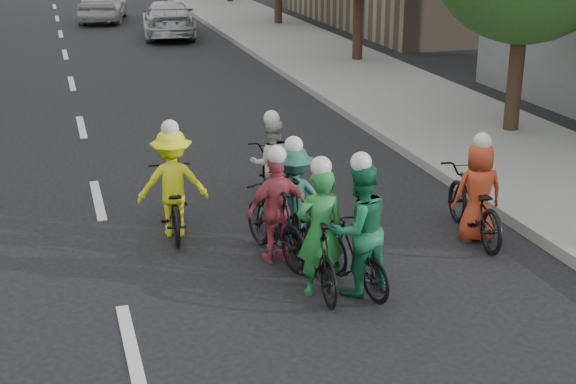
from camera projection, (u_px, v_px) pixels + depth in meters
name	position (u px, v px, depth m)	size (l,w,h in m)	color
ground	(131.00, 347.00, 8.90)	(120.00, 120.00, 0.00)	black
sidewalk_right	(409.00, 101.00, 20.08)	(4.00, 80.00, 0.15)	gray
curb_right	(336.00, 105.00, 19.55)	(0.18, 80.00, 0.18)	#999993
cyclist_0	(271.00, 171.00, 13.04)	(0.86, 1.84, 1.60)	black
cyclist_1	(318.00, 245.00, 10.01)	(0.62, 1.70, 1.81)	black
cyclist_2	(475.00, 201.00, 11.69)	(0.91, 2.02, 1.63)	black
cyclist_3	(276.00, 217.00, 10.96)	(0.94, 1.81, 1.66)	black
cyclist_4	(357.00, 239.00, 9.99)	(0.94, 1.58, 1.85)	black
cyclist_5	(173.00, 193.00, 11.83)	(1.09, 1.84, 1.76)	black
cyclist_6	(292.00, 204.00, 11.37)	(1.05, 1.90, 1.66)	black
follow_car_lead	(168.00, 19.00, 30.58)	(1.92, 4.72, 1.37)	#B7B7BC
follow_car_trail	(102.00, 3.00, 34.90)	(1.82, 4.51, 1.54)	silver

